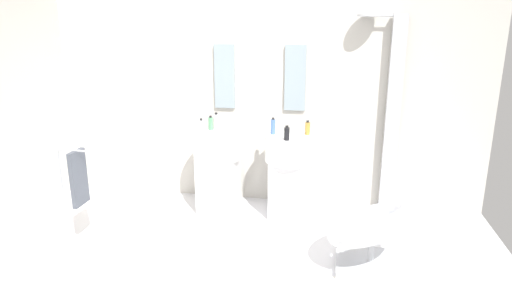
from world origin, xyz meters
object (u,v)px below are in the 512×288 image
Objects in this scene: lounge_chair at (373,229)px; soap_bottle_clear at (201,127)px; soap_bottle_amber at (308,128)px; towel_rack at (76,180)px; soap_bottle_blue at (273,127)px; soap_bottle_green at (211,123)px; shower_column at (391,112)px; soap_bottle_black at (287,134)px; pedestal_sink_left at (218,167)px; soap_bottle_white at (216,121)px; pedestal_sink_right at (290,171)px.

soap_bottle_clear reaches higher than lounge_chair.
soap_bottle_amber is at bearing 8.61° from soap_bottle_clear.
towel_rack is 6.45× the size of soap_bottle_amber.
soap_bottle_clear is at bearing -170.82° from soap_bottle_blue.
soap_bottle_amber is at bearing -1.37° from soap_bottle_green.
soap_bottle_black is (-1.02, -0.45, -0.16)m from shower_column.
pedestal_sink_left is at bearing 25.21° from soap_bottle_clear.
towel_rack is at bearing -150.79° from soap_bottle_amber.
pedestal_sink_left is at bearing 167.73° from soap_bottle_black.
soap_bottle_blue is at bearing -168.30° from shower_column.
soap_bottle_white is (-0.05, 0.16, 0.46)m from pedestal_sink_left.
pedestal_sink_left is 0.74m from soap_bottle_blue.
soap_bottle_amber is (1.03, -0.02, -0.00)m from soap_bottle_green.
soap_bottle_green is (-0.85, 0.28, 0.00)m from soap_bottle_black.
pedestal_sink_left reaches higher than lounge_chair.
towel_rack is at bearing -133.24° from soap_bottle_clear.
soap_bottle_clear is at bearing -175.59° from pedestal_sink_right.
shower_column is 1.83m from soap_bottle_white.
pedestal_sink_right is at bearing 29.15° from towel_rack.
pedestal_sink_left is 0.49m from soap_bottle_white.
pedestal_sink_right is at bearing 129.77° from lounge_chair.
soap_bottle_blue is at bearing 9.18° from soap_bottle_clear.
towel_rack is 5.25× the size of soap_bottle_white.
pedestal_sink_left is 0.47m from soap_bottle_green.
soap_bottle_blue is at bearing -5.88° from soap_bottle_green.
soap_bottle_clear is 1.05× the size of soap_bottle_green.
pedestal_sink_left is 1.03m from soap_bottle_amber.
soap_bottle_amber is (1.95, 1.09, 0.29)m from towel_rack.
shower_column reaches higher than soap_bottle_amber.
soap_bottle_black is (-0.02, -0.16, 0.44)m from pedestal_sink_right.
soap_bottle_white reaches higher than soap_bottle_clear.
pedestal_sink_right reaches higher than towel_rack.
pedestal_sink_left reaches higher than towel_rack.
pedestal_sink_right is at bearing -7.66° from soap_bottle_green.
shower_column is 1.22m from soap_bottle_blue.
lounge_chair is at bearing -59.07° from soap_bottle_amber.
lounge_chair is at bearing -34.28° from soap_bottle_white.
soap_bottle_black is 0.89m from soap_bottle_green.
soap_bottle_white reaches higher than pedestal_sink_left.
soap_bottle_amber is (0.16, 0.09, 0.44)m from pedestal_sink_right.
towel_rack is 6.55× the size of soap_bottle_black.
soap_bottle_blue reaches higher than pedestal_sink_right.
soap_bottle_blue reaches higher than soap_bottle_black.
soap_bottle_blue is at bearing 134.57° from lounge_chair.
towel_rack is 1.94m from soap_bottle_blue.
soap_bottle_green is at bearing 172.34° from pedestal_sink_right.
shower_column reaches higher than towel_rack.
soap_bottle_white is at bearing 66.72° from soap_bottle_clear.
soap_bottle_green is at bearing 147.51° from lounge_chair.
soap_bottle_black is at bearing 25.34° from towel_rack.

